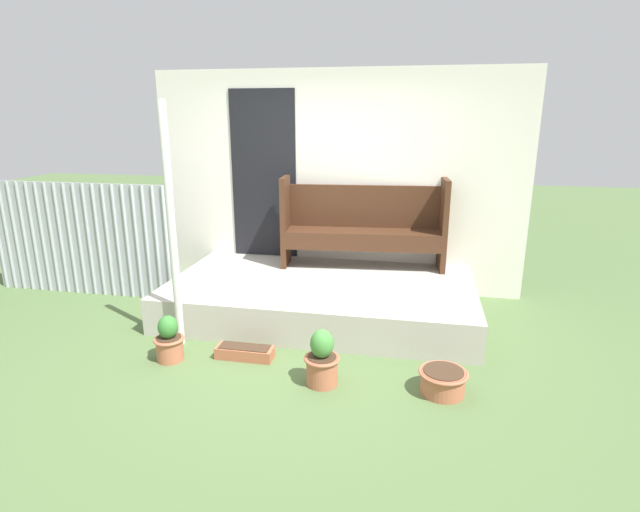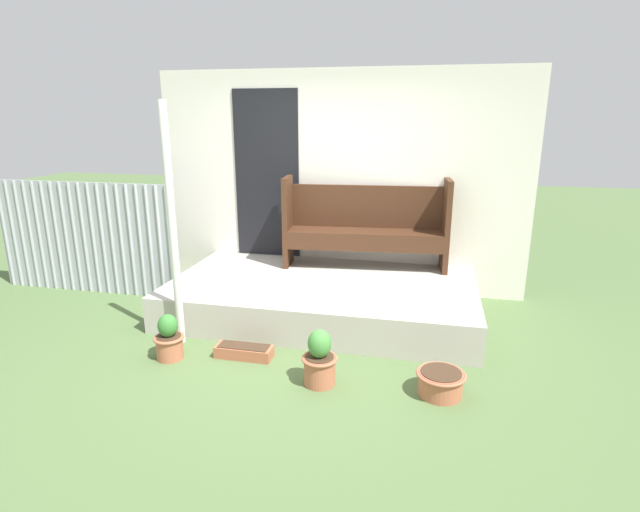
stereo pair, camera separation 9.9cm
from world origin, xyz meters
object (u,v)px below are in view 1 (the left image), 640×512
flower_pot_left (169,341)px  flower_pot_right (443,381)px  bench (363,222)px  support_post (172,229)px  planter_box_rect (245,352)px  flower_pot_middle (322,361)px

flower_pot_left → flower_pot_right: 2.35m
bench → flower_pot_right: bearing=-72.1°
support_post → flower_pot_right: bearing=-10.0°
support_post → planter_box_rect: (0.70, -0.17, -1.05)m
flower_pot_right → planter_box_rect: flower_pot_right is taller
support_post → flower_pot_left: (0.06, -0.33, -0.93)m
support_post → flower_pot_right: support_post is taller
flower_pot_left → flower_pot_middle: flower_pot_middle is taller
flower_pot_middle → planter_box_rect: flower_pot_middle is taller
support_post → flower_pot_right: size_ratio=5.79×
support_post → flower_pot_left: 0.99m
bench → support_post: bearing=-138.9°
flower_pot_right → planter_box_rect: 1.73m
flower_pot_left → bench: bearing=52.9°
bench → flower_pot_left: size_ratio=4.53×
flower_pot_left → flower_pot_right: flower_pot_left is taller
flower_pot_middle → flower_pot_right: 0.95m
bench → flower_pot_middle: (-0.08, -2.08, -0.70)m
planter_box_rect → support_post: bearing=166.2°
flower_pot_left → flower_pot_right: size_ratio=1.09×
bench → flower_pot_left: (-1.47, -1.94, -0.72)m
support_post → bench: 2.23m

